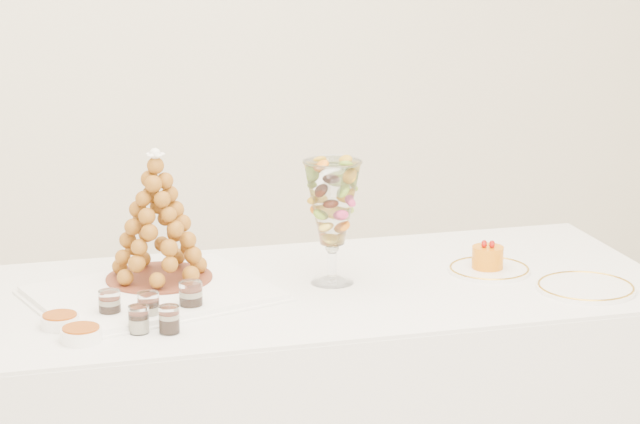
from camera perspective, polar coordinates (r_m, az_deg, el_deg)
name	(u,v)px	position (r m, az deg, el deg)	size (l,w,h in m)	color
lace_tray	(153,294)	(3.13, -7.65, -3.72)	(0.55, 0.41, 0.02)	white
macaron_vase	(332,204)	(3.16, 0.57, 0.35)	(0.15, 0.15, 0.32)	white
cake_plate	(489,270)	(3.33, 7.74, -2.64)	(0.22, 0.22, 0.01)	white
spare_plate	(586,288)	(3.23, 12.05, -3.41)	(0.25, 0.25, 0.01)	white
verrine_a	(110,305)	(2.98, -9.59, -4.22)	(0.05, 0.05, 0.07)	white
verrine_b	(148,307)	(2.95, -7.85, -4.33)	(0.05, 0.05, 0.07)	white
verrine_c	(191,297)	(3.00, -5.92, -3.89)	(0.06, 0.06, 0.08)	white
verrine_d	(139,319)	(2.88, -8.29, -4.88)	(0.05, 0.05, 0.06)	white
verrine_e	(169,320)	(2.87, -6.91, -4.90)	(0.05, 0.05, 0.06)	white
ramekin_back	(60,321)	(2.95, -11.80, -4.92)	(0.09, 0.09, 0.03)	white
ramekin_front	(81,335)	(2.86, -10.86, -5.53)	(0.09, 0.09, 0.03)	white
croquembouche	(157,216)	(3.17, -7.45, -0.20)	(0.27, 0.27, 0.34)	brown
mousse_cake	(488,257)	(3.32, 7.67, -2.05)	(0.08, 0.08, 0.07)	orange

